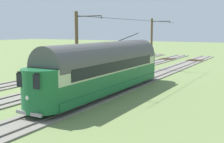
{
  "coord_description": "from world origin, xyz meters",
  "views": [
    {
      "loc": [
        -17.05,
        19.31,
        5.25
      ],
      "look_at": [
        -5.65,
        -0.75,
        1.96
      ],
      "focal_mm": 46.67,
      "sensor_mm": 36.0,
      "label": 1
    }
  ],
  "objects": [
    {
      "name": "overhead_wire_run",
      "position": [
        -4.87,
        -9.12,
        6.23
      ],
      "size": [
        2.43,
        20.52,
        0.18
      ],
      "color": "black",
      "rests_on": "ground"
    },
    {
      "name": "track_third_siding",
      "position": [
        4.96,
        -0.31,
        0.05
      ],
      "size": [
        2.8,
        80.0,
        0.18
      ],
      "color": "slate",
      "rests_on": "ground"
    },
    {
      "name": "track_adjacent_siding",
      "position": [
        0.0,
        -0.31,
        0.05
      ],
      "size": [
        2.8,
        80.0,
        0.18
      ],
      "color": "slate",
      "rests_on": "ground"
    },
    {
      "name": "catenary_pole_foreground",
      "position": [
        -2.61,
        -16.8,
        3.53
      ],
      "size": [
        2.64,
        0.28,
        6.77
      ],
      "color": "brown",
      "rests_on": "ground"
    },
    {
      "name": "catenary_pole_mid_near",
      "position": [
        -2.61,
        -0.28,
        3.53
      ],
      "size": [
        2.64,
        0.28,
        6.77
      ],
      "color": "brown",
      "rests_on": "ground"
    },
    {
      "name": "vintage_streetcar",
      "position": [
        -4.96,
        -0.93,
        2.26
      ],
      "size": [
        2.65,
        17.38,
        4.81
      ],
      "color": "#196033",
      "rests_on": "ground"
    },
    {
      "name": "ground_plane",
      "position": [
        0.0,
        0.0,
        0.0
      ],
      "size": [
        220.0,
        220.0,
        0.0
      ],
      "primitive_type": "plane",
      "color": "olive"
    },
    {
      "name": "track_streetcar_siding",
      "position": [
        -4.96,
        -0.31,
        0.05
      ],
      "size": [
        2.8,
        80.0,
        0.18
      ],
      "color": "slate",
      "rests_on": "ground"
    }
  ]
}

